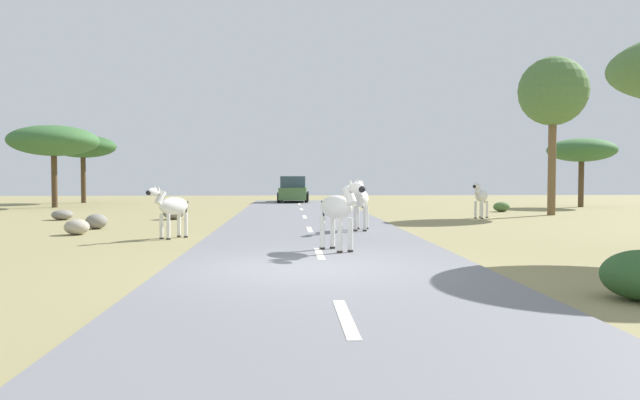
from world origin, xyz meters
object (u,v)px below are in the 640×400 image
at_px(zebra_3, 481,196).
at_px(bush_0, 501,207).
at_px(tree_5, 54,141).
at_px(tree_6, 553,93).
at_px(rock_2, 174,212).
at_px(zebra_2, 171,207).
at_px(zebra_1, 338,208).
at_px(zebra_0, 361,199).
at_px(rock_1, 62,215).
at_px(car_0, 293,190).
at_px(rock_0, 96,221).
at_px(rock_4, 77,227).
at_px(tree_1, 582,150).
at_px(tree_3, 83,147).

bearing_deg(zebra_3, bush_0, -83.68).
distance_m(tree_5, tree_6, 26.64).
bearing_deg(rock_2, tree_5, 130.77).
bearing_deg(zebra_2, zebra_1, 175.68).
distance_m(zebra_0, rock_1, 12.92).
height_order(car_0, tree_6, tree_6).
distance_m(rock_0, rock_1, 5.10).
bearing_deg(rock_4, car_0, 73.13).
height_order(zebra_2, rock_4, zebra_2).
height_order(car_0, rock_1, car_0).
relative_size(rock_0, rock_2, 0.86).
distance_m(zebra_3, tree_6, 6.39).
height_order(zebra_2, tree_6, tree_6).
xyz_separation_m(tree_1, rock_2, (-21.67, -8.96, -2.99)).
relative_size(zebra_1, tree_5, 0.33).
relative_size(tree_5, rock_1, 5.74).
bearing_deg(zebra_3, zebra_0, 80.97).
relative_size(car_0, rock_1, 5.15).
distance_m(zebra_2, bush_0, 18.60).
bearing_deg(rock_0, car_0, 71.37).
bearing_deg(rock_4, tree_5, 112.92).
xyz_separation_m(tree_6, rock_0, (-18.44, -6.26, -5.32)).
relative_size(car_0, tree_3, 0.97).
bearing_deg(zebra_0, zebra_2, 28.77).
height_order(zebra_0, tree_6, tree_6).
height_order(zebra_1, tree_3, tree_3).
height_order(car_0, rock_0, car_0).
xyz_separation_m(car_0, tree_3, (-14.09, 0.33, 2.91)).
height_order(zebra_1, tree_5, tree_5).
distance_m(zebra_2, rock_4, 3.40).
distance_m(zebra_3, rock_2, 12.80).
bearing_deg(bush_0, zebra_0, -128.44).
bearing_deg(rock_2, tree_6, 6.37).
distance_m(zebra_1, zebra_3, 13.10).
xyz_separation_m(car_0, tree_1, (16.60, -6.77, 2.42)).
bearing_deg(rock_2, rock_1, -178.91).
bearing_deg(zebra_1, rock_0, -70.45).
bearing_deg(rock_0, bush_0, 27.61).
height_order(tree_5, rock_2, tree_5).
bearing_deg(bush_0, car_0, 132.68).
relative_size(tree_6, rock_1, 8.36).
xyz_separation_m(zebra_2, bush_0, (13.96, 12.28, -0.66)).
distance_m(zebra_0, tree_6, 13.30).
bearing_deg(tree_3, car_0, -1.34).
xyz_separation_m(tree_1, rock_4, (-23.33, -15.39, -3.04)).
relative_size(zebra_3, rock_0, 2.03).
height_order(zebra_2, tree_3, tree_3).
bearing_deg(tree_1, bush_0, -144.95).
height_order(zebra_0, rock_1, zebra_0).
xyz_separation_m(zebra_2, rock_4, (-3.07, 1.30, -0.67)).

